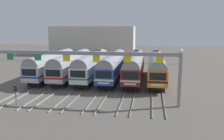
# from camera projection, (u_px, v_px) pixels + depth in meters

# --- Properties ---
(ground_plane) EXTENTS (160.00, 160.00, 0.00)m
(ground_plane) POSITION_uv_depth(u_px,v_px,m) (103.00, 79.00, 43.90)
(ground_plane) COLOR #5B564F
(track_bed) EXTENTS (20.58, 70.00, 0.15)m
(track_bed) POSITION_uv_depth(u_px,v_px,m) (116.00, 65.00, 60.41)
(track_bed) COLOR gray
(track_bed) RESTS_ON ground
(commuter_train_silver) EXTENTS (2.88, 18.06, 4.77)m
(commuter_train_silver) POSITION_uv_depth(u_px,v_px,m) (53.00, 64.00, 44.92)
(commuter_train_silver) COLOR silver
(commuter_train_silver) RESTS_ON ground
(commuter_train_stainless) EXTENTS (2.88, 18.06, 4.77)m
(commuter_train_stainless) POSITION_uv_depth(u_px,v_px,m) (72.00, 64.00, 44.32)
(commuter_train_stainless) COLOR #B2B5BA
(commuter_train_stainless) RESTS_ON ground
(commuter_train_white) EXTENTS (2.88, 18.06, 5.05)m
(commuter_train_white) POSITION_uv_depth(u_px,v_px,m) (92.00, 65.00, 43.73)
(commuter_train_white) COLOR white
(commuter_train_white) RESTS_ON ground
(commuter_train_blue) EXTENTS (2.88, 18.06, 4.77)m
(commuter_train_blue) POSITION_uv_depth(u_px,v_px,m) (113.00, 65.00, 43.13)
(commuter_train_blue) COLOR #284C9E
(commuter_train_blue) RESTS_ON ground
(commuter_train_maroon) EXTENTS (2.88, 18.06, 5.05)m
(commuter_train_maroon) POSITION_uv_depth(u_px,v_px,m) (135.00, 66.00, 42.53)
(commuter_train_maroon) COLOR maroon
(commuter_train_maroon) RESTS_ON ground
(commuter_train_orange) EXTENTS (2.88, 18.06, 5.05)m
(commuter_train_orange) POSITION_uv_depth(u_px,v_px,m) (156.00, 66.00, 41.94)
(commuter_train_orange) COLOR orange
(commuter_train_orange) RESTS_ON ground
(catenary_gantry) EXTENTS (24.32, 0.44, 6.97)m
(catenary_gantry) POSITION_uv_depth(u_px,v_px,m) (81.00, 61.00, 29.85)
(catenary_gantry) COLOR gray
(catenary_gantry) RESTS_ON ground
(yard_signal_mast) EXTENTS (0.28, 0.35, 2.47)m
(yard_signal_mast) POSITION_uv_depth(u_px,v_px,m) (15.00, 91.00, 29.23)
(yard_signal_mast) COLOR #59595E
(yard_signal_mast) RESTS_ON ground
(maintenance_building) EXTENTS (28.24, 10.00, 9.56)m
(maintenance_building) POSITION_uv_depth(u_px,v_px,m) (93.00, 41.00, 82.86)
(maintenance_building) COLOR beige
(maintenance_building) RESTS_ON ground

